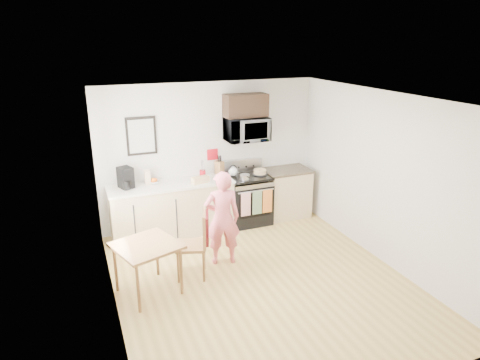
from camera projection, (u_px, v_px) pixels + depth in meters
name	position (u px, v px, depth m)	size (l,w,h in m)	color
floor	(261.00, 281.00, 6.14)	(4.60, 4.60, 0.00)	#A4833F
back_wall	(210.00, 155.00, 7.75)	(4.00, 0.04, 2.60)	silver
front_wall	(374.00, 284.00, 3.71)	(4.00, 0.04, 2.60)	silver
left_wall	(108.00, 219.00, 5.02)	(0.04, 4.60, 2.60)	silver
right_wall	(383.00, 179.00, 6.43)	(0.04, 4.60, 2.60)	silver
ceiling	(265.00, 99.00, 5.31)	(4.00, 4.60, 0.04)	white
window	(103.00, 178.00, 5.66)	(0.06, 1.40, 1.50)	white
cabinet_left	(173.00, 210.00, 7.48)	(2.10, 0.60, 0.90)	tan
countertop_left	(171.00, 185.00, 7.33)	(2.14, 0.64, 0.04)	beige
cabinet_right	(286.00, 193.00, 8.26)	(0.84, 0.60, 0.90)	tan
countertop_right	(287.00, 170.00, 8.11)	(0.88, 0.64, 0.04)	black
range	(248.00, 200.00, 7.96)	(0.76, 0.70, 1.16)	black
microwave	(246.00, 129.00, 7.63)	(0.76, 0.51, 0.42)	#A7A6AB
upper_cabinet	(246.00, 105.00, 7.54)	(0.76, 0.35, 0.40)	black
wall_art	(141.00, 136.00, 7.16)	(0.50, 0.04, 0.65)	black
wall_trivet	(213.00, 154.00, 7.76)	(0.20, 0.02, 0.20)	#AA0E19
person	(222.00, 218.00, 6.43)	(0.54, 0.35, 1.48)	#B33144
dining_table	(147.00, 250.00, 5.67)	(0.85, 0.85, 0.73)	brown
chair	(201.00, 235.00, 6.09)	(0.57, 0.54, 1.01)	brown
knife_block	(219.00, 168.00, 7.79)	(0.11, 0.15, 0.24)	brown
utensil_crock	(203.00, 170.00, 7.60)	(0.11, 0.11, 0.33)	#AA0E19
fruit_bowl	(154.00, 181.00, 7.33)	(0.21, 0.21, 0.09)	silver
milk_carton	(147.00, 177.00, 7.25)	(0.09, 0.09, 0.25)	tan
coffee_maker	(126.00, 178.00, 7.06)	(0.27, 0.33, 0.35)	black
bread_bag	(200.00, 180.00, 7.35)	(0.29, 0.14, 0.11)	tan
cake	(260.00, 172.00, 7.85)	(0.28, 0.28, 0.09)	black
kettle	(233.00, 171.00, 7.75)	(0.17, 0.17, 0.21)	silver
pot	(245.00, 177.00, 7.57)	(0.18, 0.30, 0.09)	#A7A6AB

